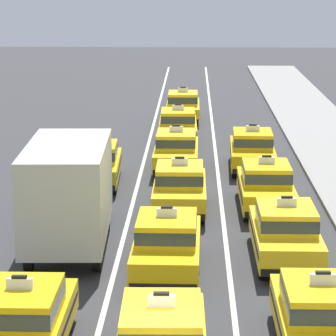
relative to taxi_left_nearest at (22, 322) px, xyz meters
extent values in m
cube|color=silver|center=(1.45, 17.72, -0.87)|extent=(0.14, 80.00, 0.01)
cube|color=silver|center=(4.65, 17.72, -0.87)|extent=(0.14, 80.00, 0.01)
cylinder|color=black|center=(-0.75, 1.58, -0.56)|extent=(0.24, 0.64, 0.64)
cylinder|color=black|center=(0.73, 1.58, -0.56)|extent=(0.24, 0.64, 0.64)
cube|color=yellow|center=(0.00, 0.05, -0.21)|extent=(1.82, 4.51, 0.70)
cube|color=black|center=(0.00, 0.05, -0.16)|extent=(1.84, 4.15, 0.10)
cube|color=yellow|center=(0.00, -0.10, 0.46)|extent=(1.61, 2.11, 0.64)
cube|color=#2D3842|center=(0.00, -0.10, 0.46)|extent=(1.63, 2.13, 0.35)
cube|color=white|center=(0.00, -0.10, 0.90)|extent=(0.56, 0.12, 0.24)
cube|color=black|center=(0.00, -0.10, 1.05)|extent=(0.32, 0.11, 0.06)
cube|color=black|center=(-0.01, 2.26, -0.46)|extent=(1.71, 0.15, 0.20)
cylinder|color=black|center=(-1.08, 9.52, -0.56)|extent=(0.26, 0.65, 0.64)
cylinder|color=black|center=(0.82, 9.59, -0.56)|extent=(0.26, 0.65, 0.64)
cylinder|color=black|center=(-0.94, 5.63, -0.56)|extent=(0.26, 0.65, 0.64)
cylinder|color=black|center=(0.96, 5.69, -0.56)|extent=(0.26, 0.65, 0.64)
cube|color=#194C8C|center=(-0.17, 10.54, 0.49)|extent=(2.18, 2.27, 2.10)
cube|color=#2D3842|center=(-0.21, 11.61, 0.79)|extent=(1.93, 0.13, 0.76)
cube|color=beige|center=(-0.05, 7.28, 1.04)|extent=(2.49, 5.28, 2.70)
cylinder|color=black|center=(-0.96, 17.09, -0.56)|extent=(0.26, 0.65, 0.64)
cylinder|color=black|center=(0.52, 17.14, -0.56)|extent=(0.26, 0.65, 0.64)
cylinder|color=black|center=(-0.84, 14.03, -0.56)|extent=(0.26, 0.65, 0.64)
cylinder|color=black|center=(0.63, 14.08, -0.56)|extent=(0.26, 0.65, 0.64)
cube|color=yellow|center=(-0.16, 15.58, -0.21)|extent=(1.97, 4.56, 0.70)
cube|color=black|center=(-0.16, 15.58, -0.16)|extent=(1.97, 4.21, 0.10)
cube|color=yellow|center=(-0.16, 15.43, 0.46)|extent=(1.68, 2.16, 0.64)
cube|color=#2D3842|center=(-0.16, 15.43, 0.46)|extent=(1.70, 2.18, 0.35)
cube|color=white|center=(-0.16, 15.43, 0.90)|extent=(0.56, 0.14, 0.24)
cube|color=black|center=(-0.16, 15.43, 1.05)|extent=(0.32, 0.12, 0.06)
cube|color=black|center=(-0.24, 17.79, -0.46)|extent=(1.71, 0.20, 0.20)
cube|color=black|center=(-0.08, 13.38, -0.46)|extent=(1.71, 0.20, 0.20)
cylinder|color=black|center=(2.25, 0.70, -0.56)|extent=(0.25, 0.64, 0.64)
cylinder|color=black|center=(3.72, 0.72, -0.56)|extent=(0.25, 0.64, 0.64)
cube|color=yellow|center=(3.02, -0.97, 0.46)|extent=(1.64, 2.13, 0.64)
cube|color=#2D3842|center=(3.02, -0.97, 0.46)|extent=(1.66, 2.15, 0.35)
cube|color=white|center=(3.02, -0.97, 0.90)|extent=(0.56, 0.13, 0.24)
cube|color=black|center=(3.02, -0.97, 1.05)|extent=(0.32, 0.12, 0.06)
cube|color=black|center=(2.97, 1.39, -0.46)|extent=(1.71, 0.17, 0.20)
cylinder|color=black|center=(2.21, 7.11, -0.56)|extent=(0.25, 0.64, 0.64)
cylinder|color=black|center=(3.69, 7.09, -0.56)|extent=(0.25, 0.64, 0.64)
cylinder|color=black|center=(2.16, 4.05, -0.56)|extent=(0.25, 0.64, 0.64)
cylinder|color=black|center=(3.64, 4.03, -0.56)|extent=(0.25, 0.64, 0.64)
cube|color=yellow|center=(2.93, 5.57, -0.21)|extent=(1.87, 4.53, 0.70)
cube|color=black|center=(2.93, 5.57, -0.16)|extent=(1.88, 4.17, 0.10)
cube|color=yellow|center=(2.92, 5.42, 0.46)|extent=(1.63, 2.12, 0.64)
cube|color=#2D3842|center=(2.92, 5.42, 0.46)|extent=(1.65, 2.14, 0.35)
cube|color=white|center=(2.92, 5.42, 0.90)|extent=(0.56, 0.13, 0.24)
cube|color=black|center=(2.92, 5.42, 1.05)|extent=(0.32, 0.11, 0.06)
cube|color=black|center=(2.96, 7.78, -0.46)|extent=(1.71, 0.17, 0.20)
cube|color=black|center=(2.89, 3.36, -0.46)|extent=(1.71, 0.17, 0.20)
cylinder|color=black|center=(2.43, 13.44, -0.56)|extent=(0.24, 0.64, 0.64)
cylinder|color=black|center=(3.91, 13.45, -0.56)|extent=(0.24, 0.64, 0.64)
cylinder|color=black|center=(2.43, 10.38, -0.56)|extent=(0.24, 0.64, 0.64)
cylinder|color=black|center=(3.91, 10.39, -0.56)|extent=(0.24, 0.64, 0.64)
cube|color=yellow|center=(3.17, 11.92, -0.21)|extent=(1.80, 4.50, 0.70)
cube|color=black|center=(3.17, 11.92, -0.16)|extent=(1.82, 4.14, 0.10)
cube|color=yellow|center=(3.17, 11.77, 0.46)|extent=(1.60, 2.10, 0.64)
cube|color=#2D3842|center=(3.17, 11.77, 0.46)|extent=(1.62, 2.12, 0.35)
cube|color=white|center=(3.17, 11.77, 0.90)|extent=(0.56, 0.12, 0.24)
cube|color=black|center=(3.17, 11.77, 1.05)|extent=(0.32, 0.11, 0.06)
cube|color=black|center=(3.17, 14.13, -0.46)|extent=(1.71, 0.14, 0.20)
cube|color=black|center=(3.17, 9.71, -0.46)|extent=(1.71, 0.14, 0.20)
cylinder|color=black|center=(2.20, 19.71, -0.56)|extent=(0.25, 0.64, 0.64)
cylinder|color=black|center=(3.67, 19.69, -0.56)|extent=(0.25, 0.64, 0.64)
cylinder|color=black|center=(2.17, 16.65, -0.56)|extent=(0.25, 0.64, 0.64)
cylinder|color=black|center=(3.64, 16.63, -0.56)|extent=(0.25, 0.64, 0.64)
cube|color=yellow|center=(2.92, 18.17, -0.21)|extent=(1.84, 4.52, 0.70)
cube|color=black|center=(2.92, 18.17, -0.16)|extent=(1.86, 4.16, 0.10)
cube|color=yellow|center=(2.92, 18.02, 0.46)|extent=(1.62, 2.12, 0.64)
cube|color=#2D3842|center=(2.92, 18.02, 0.46)|extent=(1.64, 2.14, 0.35)
cube|color=white|center=(2.92, 18.02, 0.90)|extent=(0.56, 0.13, 0.24)
cube|color=black|center=(2.92, 18.02, 1.05)|extent=(0.32, 0.11, 0.06)
cube|color=black|center=(2.94, 20.38, -0.46)|extent=(1.71, 0.16, 0.20)
cube|color=black|center=(2.90, 15.96, -0.46)|extent=(1.71, 0.16, 0.20)
cylinder|color=black|center=(2.12, 25.42, -0.56)|extent=(0.25, 0.64, 0.64)
cylinder|color=black|center=(3.60, 25.44, -0.56)|extent=(0.25, 0.64, 0.64)
cylinder|color=black|center=(2.17, 22.36, -0.56)|extent=(0.25, 0.64, 0.64)
cylinder|color=black|center=(3.64, 22.38, -0.56)|extent=(0.25, 0.64, 0.64)
cube|color=yellow|center=(2.88, 23.90, -0.21)|extent=(1.87, 4.53, 0.70)
cube|color=black|center=(2.88, 23.90, -0.16)|extent=(1.88, 4.17, 0.10)
cube|color=yellow|center=(2.88, 23.75, 0.46)|extent=(1.63, 2.12, 0.64)
cube|color=#2D3842|center=(2.88, 23.75, 0.46)|extent=(1.65, 2.14, 0.35)
cube|color=white|center=(2.88, 23.75, 0.90)|extent=(0.56, 0.13, 0.24)
cube|color=black|center=(2.88, 23.75, 1.05)|extent=(0.32, 0.11, 0.06)
cube|color=black|center=(2.85, 26.11, -0.46)|extent=(1.71, 0.17, 0.20)
cube|color=black|center=(2.91, 21.69, -0.46)|extent=(1.71, 0.17, 0.20)
cylinder|color=black|center=(2.31, 31.65, -0.56)|extent=(0.24, 0.64, 0.64)
cylinder|color=black|center=(3.79, 31.64, -0.56)|extent=(0.24, 0.64, 0.64)
cylinder|color=black|center=(2.30, 28.59, -0.56)|extent=(0.24, 0.64, 0.64)
cylinder|color=black|center=(3.77, 28.58, -0.56)|extent=(0.24, 0.64, 0.64)
cube|color=yellow|center=(3.04, 30.11, -0.21)|extent=(1.82, 4.51, 0.70)
cube|color=black|center=(3.04, 30.11, -0.16)|extent=(1.84, 4.15, 0.10)
cube|color=yellow|center=(3.04, 29.96, 0.46)|extent=(1.61, 2.11, 0.64)
cube|color=#2D3842|center=(3.04, 29.96, 0.46)|extent=(1.63, 2.13, 0.35)
cube|color=white|center=(3.04, 29.96, 0.90)|extent=(0.56, 0.12, 0.24)
cube|color=black|center=(3.04, 29.96, 1.05)|extent=(0.32, 0.11, 0.06)
cube|color=black|center=(3.05, 32.32, -0.46)|extent=(1.71, 0.15, 0.20)
cube|color=black|center=(3.03, 27.90, -0.46)|extent=(1.71, 0.15, 0.20)
cylinder|color=black|center=(5.68, 2.04, -0.56)|extent=(0.24, 0.64, 0.64)
cube|color=yellow|center=(6.41, 0.50, -0.21)|extent=(1.82, 4.51, 0.70)
cube|color=black|center=(6.41, 0.50, -0.16)|extent=(1.84, 4.15, 0.10)
cube|color=yellow|center=(6.41, 0.35, 0.46)|extent=(1.61, 2.11, 0.64)
cube|color=#2D3842|center=(6.41, 0.35, 0.46)|extent=(1.63, 2.13, 0.35)
cube|color=white|center=(6.41, 0.35, 0.90)|extent=(0.56, 0.12, 0.24)
cube|color=black|center=(6.41, 0.35, 1.05)|extent=(0.32, 0.11, 0.06)
cube|color=black|center=(6.42, 2.71, -0.46)|extent=(1.71, 0.15, 0.20)
cylinder|color=black|center=(5.56, 8.27, -0.56)|extent=(0.24, 0.64, 0.64)
cylinder|color=black|center=(7.04, 8.27, -0.56)|extent=(0.24, 0.64, 0.64)
cylinder|color=black|center=(5.55, 5.21, -0.56)|extent=(0.24, 0.64, 0.64)
cylinder|color=black|center=(7.03, 5.21, -0.56)|extent=(0.24, 0.64, 0.64)
cube|color=yellow|center=(6.29, 6.74, -0.21)|extent=(1.81, 4.51, 0.70)
cube|color=black|center=(6.29, 6.74, -0.16)|extent=(1.83, 4.15, 0.10)
cube|color=yellow|center=(6.29, 6.59, 0.46)|extent=(1.61, 2.11, 0.64)
cube|color=#2D3842|center=(6.29, 6.59, 0.46)|extent=(1.63, 2.13, 0.35)
cube|color=white|center=(6.29, 6.59, 0.90)|extent=(0.56, 0.12, 0.24)
cube|color=black|center=(6.29, 6.59, 1.05)|extent=(0.32, 0.11, 0.06)
cube|color=black|center=(6.30, 8.95, -0.46)|extent=(1.71, 0.15, 0.20)
cube|color=black|center=(6.29, 4.53, -0.46)|extent=(1.71, 0.15, 0.20)
cylinder|color=black|center=(5.43, 13.78, -0.56)|extent=(0.24, 0.64, 0.64)
cylinder|color=black|center=(6.91, 13.79, -0.56)|extent=(0.24, 0.64, 0.64)
cylinder|color=black|center=(5.44, 10.72, -0.56)|extent=(0.24, 0.64, 0.64)
cylinder|color=black|center=(6.92, 10.73, -0.56)|extent=(0.24, 0.64, 0.64)
cube|color=yellow|center=(6.17, 12.26, -0.21)|extent=(1.81, 4.50, 0.70)
cube|color=black|center=(6.17, 12.26, -0.16)|extent=(1.83, 4.14, 0.10)
cube|color=yellow|center=(6.18, 12.11, 0.46)|extent=(1.60, 2.10, 0.64)
cube|color=#2D3842|center=(6.18, 12.11, 0.46)|extent=(1.62, 2.12, 0.35)
cube|color=white|center=(6.18, 12.11, 0.90)|extent=(0.56, 0.12, 0.24)
cube|color=black|center=(6.18, 12.11, 1.05)|extent=(0.32, 0.11, 0.06)
cube|color=black|center=(6.17, 14.47, -0.46)|extent=(1.71, 0.14, 0.20)
cube|color=black|center=(6.18, 10.05, -0.46)|extent=(1.71, 0.14, 0.20)
cylinder|color=black|center=(5.41, 19.98, -0.56)|extent=(0.26, 0.65, 0.64)
cylinder|color=black|center=(6.89, 19.94, -0.56)|extent=(0.26, 0.65, 0.64)
cylinder|color=black|center=(5.33, 16.92, -0.56)|extent=(0.26, 0.65, 0.64)
cylinder|color=black|center=(6.80, 16.88, -0.56)|extent=(0.26, 0.65, 0.64)
cube|color=yellow|center=(6.11, 18.43, -0.21)|extent=(1.92, 4.55, 0.70)
cube|color=black|center=(6.11, 18.43, -0.16)|extent=(1.93, 4.19, 0.10)
cube|color=yellow|center=(6.10, 18.28, 0.46)|extent=(1.66, 2.14, 0.64)
cube|color=#2D3842|center=(6.10, 18.28, 0.46)|extent=(1.68, 2.16, 0.35)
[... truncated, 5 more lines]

